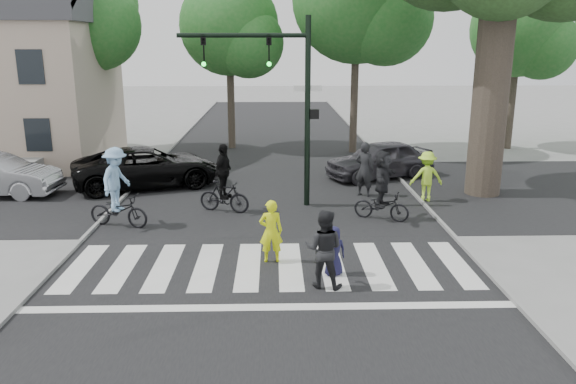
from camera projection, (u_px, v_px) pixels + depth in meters
name	position (u px, v px, depth m)	size (l,w,h in m)	color
ground	(269.00, 283.00, 12.48)	(120.00, 120.00, 0.00)	gray
road_stem	(270.00, 216.00, 17.31)	(10.00, 70.00, 0.01)	black
road_cross	(271.00, 191.00, 20.21)	(70.00, 10.00, 0.01)	black
curb_left	(105.00, 216.00, 17.17)	(0.10, 70.00, 0.10)	gray
curb_right	(433.00, 213.00, 17.42)	(0.10, 70.00, 0.10)	gray
crosswalk	(269.00, 271.00, 13.11)	(10.00, 3.85, 0.01)	silver
traffic_signal	(281.00, 85.00, 17.47)	(4.45, 0.29, 6.00)	black
bg_tree_1	(79.00, 10.00, 25.51)	(6.09, 5.80, 9.80)	brown
bg_tree_2	(234.00, 30.00, 27.01)	(5.04, 4.80, 8.40)	brown
bg_tree_3	(364.00, 3.00, 25.56)	(6.30, 6.00, 10.20)	brown
bg_tree_4	(525.00, 33.00, 26.92)	(4.83, 4.60, 8.15)	brown
house	(10.00, 75.00, 24.72)	(8.40, 8.10, 8.82)	#B7A492
pedestrian_woman	(271.00, 231.00, 13.51)	(0.57, 0.37, 1.56)	#E4F511
pedestrian_child	(334.00, 251.00, 12.78)	(0.57, 0.37, 1.17)	#1B1A3D
pedestrian_adult	(324.00, 249.00, 12.08)	(0.85, 0.66, 1.75)	black
cyclist_left	(117.00, 193.00, 16.09)	(1.95, 1.34, 2.33)	black
cyclist_mid	(224.00, 184.00, 17.53)	(1.73, 1.09, 2.18)	black
cyclist_right	(382.00, 189.00, 16.72)	(1.77, 1.63, 2.13)	black
car_suv	(148.00, 167.00, 20.70)	(2.47, 5.35, 1.49)	black
car_grey	(380.00, 159.00, 22.10)	(1.74, 4.33, 1.47)	#3A383F
bystander_hivis	(427.00, 177.00, 18.79)	(1.09, 0.63, 1.69)	#C2FF38
bystander_dark	(365.00, 169.00, 19.37)	(0.70, 0.46, 1.91)	black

